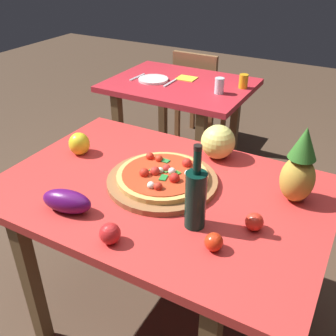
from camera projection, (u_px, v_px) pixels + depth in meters
The scene contains 20 objects.
ground_plane at pixel (163, 310), 2.00m from camera, with size 10.00×10.00×0.00m, color #4C3828.
display_table at pixel (161, 204), 1.65m from camera, with size 1.37×0.93×0.77m.
background_table at pixel (179, 98), 2.84m from camera, with size 1.02×0.76×0.77m.
dining_chair at pixel (199, 92), 3.43m from camera, with size 0.40×0.40×0.85m.
pizza_board at pixel (162, 181), 1.63m from camera, with size 0.47×0.47×0.03m, color #925C36.
pizza at pixel (163, 175), 1.62m from camera, with size 0.39×0.39×0.06m.
wine_bottle at pixel (196, 198), 1.34m from camera, with size 0.08×0.08×0.33m.
pineapple_left at pixel (299, 169), 1.47m from camera, with size 0.13×0.13×0.32m.
melon at pixel (218, 142), 1.79m from camera, with size 0.16×0.16×0.16m, color #E1DA6D.
bell_pepper at pixel (79, 144), 1.84m from camera, with size 0.10×0.10×0.11m, color yellow.
eggplant at pixel (67, 201), 1.45m from camera, with size 0.20×0.09×0.09m, color #521058.
tomato_beside_pepper at pixel (254, 222), 1.36m from camera, with size 0.07×0.07×0.07m, color red.
tomato_at_corner at pixel (214, 242), 1.28m from camera, with size 0.06×0.06×0.06m, color red.
tomato_near_board at pixel (110, 233), 1.30m from camera, with size 0.07×0.07×0.07m, color red.
drinking_glass_juice at pixel (243, 81), 2.66m from camera, with size 0.06×0.06×0.10m, color #F4A31A.
drinking_glass_water at pixel (219, 86), 2.56m from camera, with size 0.06×0.06×0.11m, color silver.
dinner_plate at pixel (153, 79), 2.82m from camera, with size 0.22×0.22×0.02m, color white.
fork_utensil at pixel (137, 77), 2.88m from camera, with size 0.02×0.18×0.01m, color silver.
knife_utensil at pixel (170, 83), 2.76m from camera, with size 0.02×0.18×0.01m, color silver.
napkin_folded at pixel (187, 78), 2.85m from camera, with size 0.14×0.12×0.01m, color yellow.
Camera 1 is at (0.67, -1.16, 1.67)m, focal length 41.06 mm.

